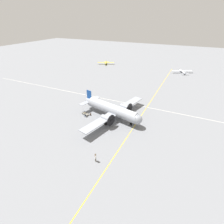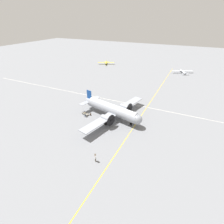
{
  "view_description": "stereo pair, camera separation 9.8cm",
  "coord_description": "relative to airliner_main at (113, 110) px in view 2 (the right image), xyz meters",
  "views": [
    {
      "loc": [
        -37.82,
        -18.05,
        24.81
      ],
      "look_at": [
        0.0,
        0.0,
        1.69
      ],
      "focal_mm": 28.0,
      "sensor_mm": 36.0,
      "label": 1
    },
    {
      "loc": [
        -37.78,
        -18.14,
        24.81
      ],
      "look_at": [
        0.0,
        0.0,
        1.69
      ],
      "focal_mm": 28.0,
      "sensor_mm": 36.0,
      "label": 2
    }
  ],
  "objects": [
    {
      "name": "baggage_cart",
      "position": [
        -1.79,
        7.96,
        -2.26
      ],
      "size": [
        1.63,
        2.5,
        0.56
      ],
      "rotation": [
        0.0,
        0.0,
        4.42
      ],
      "color": "#6B665B",
      "rests_on": "ground_plane"
    },
    {
      "name": "apron_line_northsouth",
      "position": [
        10.3,
        0.41,
        -2.53
      ],
      "size": [
        0.16,
        120.0,
        0.01
      ],
      "color": "silver",
      "rests_on": "ground_plane"
    },
    {
      "name": "suitcase_near_door",
      "position": [
        -1.52,
        6.42,
        -2.23
      ],
      "size": [
        0.46,
        0.18,
        0.64
      ],
      "color": "#47331E",
      "rests_on": "ground_plane"
    },
    {
      "name": "airliner_main",
      "position": [
        0.0,
        0.0,
        0.0
      ],
      "size": [
        24.08,
        18.97,
        5.83
      ],
      "rotation": [
        0.0,
        0.0,
        4.48
      ],
      "color": "#9399A3",
      "rests_on": "ground_plane"
    },
    {
      "name": "passenger_boarding",
      "position": [
        -2.84,
        7.35,
        -1.44
      ],
      "size": [
        0.59,
        0.31,
        1.75
      ],
      "rotation": [
        0.0,
        0.0,
        3.08
      ],
      "color": "navy",
      "rests_on": "ground_plane"
    },
    {
      "name": "crew_foreground",
      "position": [
        -16.46,
        -3.98,
        -1.38
      ],
      "size": [
        0.43,
        0.52,
        1.84
      ],
      "rotation": [
        0.0,
        0.0,
        0.92
      ],
      "color": "#473D2D",
      "rests_on": "ground_plane"
    },
    {
      "name": "light_aircraft_distant",
      "position": [
        53.99,
        -12.35,
        -1.72
      ],
      "size": [
        7.42,
        9.46,
        1.96
      ],
      "rotation": [
        0.0,
        0.0,
        0.48
      ],
      "color": "#B7BCC6",
      "rests_on": "ground_plane"
    },
    {
      "name": "light_aircraft_taxiing",
      "position": [
        53.4,
        29.8,
        -1.74
      ],
      "size": [
        7.09,
        9.13,
        1.87
      ],
      "rotation": [
        0.0,
        0.0,
        3.56
      ],
      "color": "yellow",
      "rests_on": "ground_plane"
    },
    {
      "name": "apron_line_eastwest",
      "position": [
        0.1,
        -6.68,
        -2.53
      ],
      "size": [
        120.0,
        0.16,
        0.01
      ],
      "color": "gold",
      "rests_on": "ground_plane"
    },
    {
      "name": "ground_plane",
      "position": [
        0.1,
        0.41,
        -2.54
      ],
      "size": [
        300.0,
        300.0,
        0.0
      ],
      "primitive_type": "plane",
      "color": "slate"
    }
  ]
}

